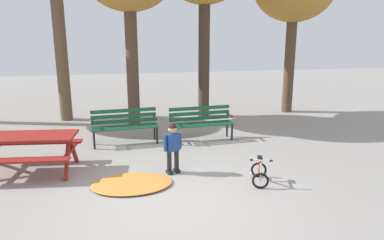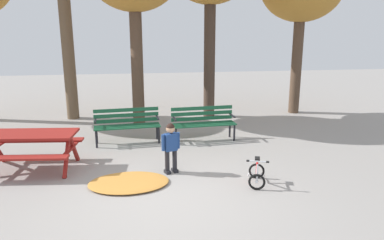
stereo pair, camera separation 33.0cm
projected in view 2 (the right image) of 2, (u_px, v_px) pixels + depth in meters
name	position (u px, v px, depth m)	size (l,w,h in m)	color
ground	(163.00, 198.00, 6.07)	(36.00, 36.00, 0.00)	gray
picnic_table	(30.00, 142.00, 7.15)	(1.94, 1.53, 0.79)	maroon
park_bench_far_left	(127.00, 123.00, 8.92)	(1.63, 0.58, 0.85)	#195133
park_bench_left	(203.00, 121.00, 9.12)	(1.63, 0.56, 0.85)	#195133
child_standing	(171.00, 144.00, 6.99)	(0.37, 0.23, 1.01)	black
kids_bicycle	(257.00, 174.00, 6.57)	(0.50, 0.63, 0.54)	black
leaf_pile	(129.00, 182.00, 6.60)	(1.47, 1.03, 0.07)	#C68438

